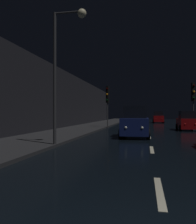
# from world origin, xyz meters

# --- Properties ---
(ground) EXTENTS (26.05, 84.00, 0.02)m
(ground) POSITION_xyz_m (0.00, 24.50, -0.01)
(ground) COLOR black
(sidewalk_left) EXTENTS (4.40, 84.00, 0.15)m
(sidewalk_left) POSITION_xyz_m (-6.82, 24.50, 0.07)
(sidewalk_left) COLOR #28282B
(sidewalk_left) RESTS_ON ground
(building_facade_left) EXTENTS (0.80, 63.00, 6.40)m
(building_facade_left) POSITION_xyz_m (-9.42, 21.00, 3.20)
(building_facade_left) COLOR black
(building_facade_left) RESTS_ON ground
(lane_centerline) EXTENTS (0.16, 18.24, 0.01)m
(lane_centerline) POSITION_xyz_m (0.00, 11.51, 0.01)
(lane_centerline) COLOR beige
(lane_centerline) RESTS_ON ground
(traffic_light_far_right) EXTENTS (0.37, 0.48, 4.82)m
(traffic_light_far_right) POSITION_xyz_m (4.53, 23.60, 3.49)
(traffic_light_far_right) COLOR #38383A
(traffic_light_far_right) RESTS_ON ground
(traffic_light_far_left) EXTENTS (0.37, 0.48, 4.77)m
(traffic_light_far_left) POSITION_xyz_m (-4.53, 24.77, 3.46)
(traffic_light_far_left) COLOR #38383A
(traffic_light_far_left) RESTS_ON ground
(streetlamp_overhead) EXTENTS (1.70, 0.44, 6.78)m
(streetlamp_overhead) POSITION_xyz_m (-4.25, 8.97, 4.53)
(streetlamp_overhead) COLOR #2D2D30
(streetlamp_overhead) RESTS_ON ground
(car_approaching_headlights) EXTENTS (2.02, 4.36, 2.20)m
(car_approaching_headlights) POSITION_xyz_m (-0.99, 14.94, 1.00)
(car_approaching_headlights) COLOR #141E51
(car_approaching_headlights) RESTS_ON ground
(car_parked_right_far) EXTENTS (1.74, 3.77, 1.90)m
(car_parked_right_far) POSITION_xyz_m (3.72, 22.59, 0.87)
(car_parked_right_far) COLOR maroon
(car_parked_right_far) RESTS_ON ground
(car_distant_taillights) EXTENTS (1.86, 4.03, 2.03)m
(car_distant_taillights) POSITION_xyz_m (1.94, 40.95, 0.93)
(car_distant_taillights) COLOR maroon
(car_distant_taillights) RESTS_ON ground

